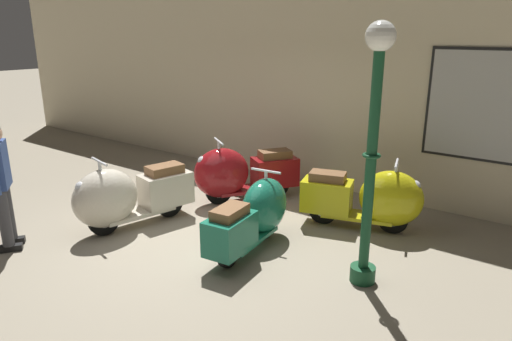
% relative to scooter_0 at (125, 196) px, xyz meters
% --- Properties ---
extents(ground_plane, '(60.00, 60.00, 0.00)m').
position_rel_scooter_0_xyz_m(ground_plane, '(1.09, 0.12, -0.48)').
color(ground_plane, gray).
extents(showroom_back_wall, '(18.00, 0.24, 3.72)m').
position_rel_scooter_0_xyz_m(showroom_back_wall, '(1.11, 3.42, 1.38)').
color(showroom_back_wall, beige).
rests_on(showroom_back_wall, ground).
extents(scooter_0, '(0.88, 1.80, 1.06)m').
position_rel_scooter_0_xyz_m(scooter_0, '(0.00, 0.00, 0.00)').
color(scooter_0, black).
rests_on(scooter_0, ground).
extents(scooter_1, '(1.37, 1.70, 1.05)m').
position_rel_scooter_0_xyz_m(scooter_1, '(0.60, 1.77, -0.00)').
color(scooter_1, black).
rests_on(scooter_1, ground).
extents(scooter_2, '(0.62, 1.61, 0.96)m').
position_rel_scooter_0_xyz_m(scooter_2, '(1.79, 0.62, -0.04)').
color(scooter_2, black).
rests_on(scooter_2, ground).
extents(scooter_3, '(1.72, 0.92, 1.01)m').
position_rel_scooter_0_xyz_m(scooter_3, '(2.77, 1.99, -0.02)').
color(scooter_3, black).
rests_on(scooter_3, ground).
extents(lamppost, '(0.30, 0.30, 2.78)m').
position_rel_scooter_0_xyz_m(lamppost, '(3.28, 0.63, 1.09)').
color(lamppost, '#144728').
rests_on(lamppost, ground).
extents(visitor_0, '(0.47, 0.41, 1.66)m').
position_rel_scooter_0_xyz_m(visitor_0, '(-0.72, -1.29, 0.48)').
color(visitor_0, black).
rests_on(visitor_0, ground).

